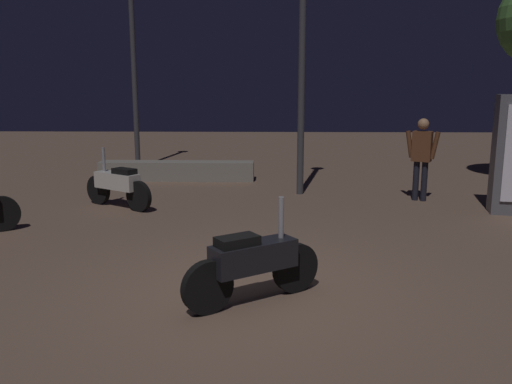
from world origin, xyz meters
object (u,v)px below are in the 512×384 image
Objects in this scene: streetlamp_near at (303,20)px; motorcycle_black_foreground at (253,263)px; motorcycle_white_parked_right at (118,185)px; streetlamp_far at (132,32)px; person_rider_beside at (422,152)px.

motorcycle_black_foreground is at bearing -97.99° from streetlamp_near.
streetlamp_far is at bearing -47.72° from motorcycle_white_parked_right.
person_rider_beside is at bearing -14.25° from streetlamp_near.
streetlamp_near is at bearing -39.25° from streetlamp_far.
streetlamp_far reaches higher than streetlamp_near.
person_rider_beside is at bearing 24.87° from motorcycle_black_foreground.
motorcycle_black_foreground is at bearing 174.84° from person_rider_beside.
person_rider_beside is (5.80, 0.77, 0.53)m from motorcycle_white_parked_right.
streetlamp_far is at bearing 140.75° from streetlamp_near.
streetlamp_far is (-4.25, 3.48, 0.07)m from streetlamp_near.
streetlamp_near reaches higher than person_rider_beside.
streetlamp_near is (3.47, 1.37, 3.08)m from motorcycle_white_parked_right.
motorcycle_white_parked_right is 0.89× the size of person_rider_beside.
streetlamp_near is (-2.33, 0.59, 2.56)m from person_rider_beside.
motorcycle_black_foreground is 0.88× the size of person_rider_beside.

